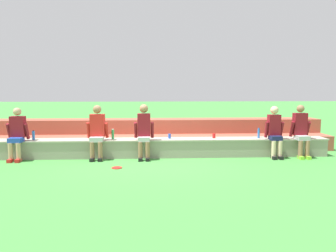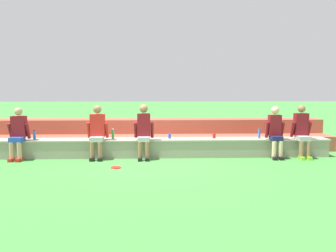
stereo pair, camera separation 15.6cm
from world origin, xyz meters
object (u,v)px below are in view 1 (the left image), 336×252
person_left_of_center (97,131)px  plastic_cup_middle (214,136)px  water_bottle_mid_right (33,135)px  frisbee (117,168)px  person_far_left (17,133)px  person_center (144,130)px  water_bottle_mid_left (113,134)px  plastic_cup_left_end (170,136)px  person_right_of_center (275,131)px  water_bottle_center_gap (259,133)px  person_far_right (301,130)px

person_left_of_center → plastic_cup_middle: bearing=4.9°
water_bottle_mid_right → frisbee: bearing=-27.9°
person_far_left → frisbee: person_far_left is taller
person_left_of_center → person_center: size_ratio=0.98×
frisbee → water_bottle_mid_right: bearing=152.1°
water_bottle_mid_left → plastic_cup_left_end: bearing=1.4°
person_far_left → person_right_of_center: (6.69, -0.03, 0.01)m
water_bottle_center_gap → plastic_cup_left_end: water_bottle_center_gap is taller
person_right_of_center → water_bottle_mid_right: bearing=177.4°
water_bottle_mid_right → water_bottle_mid_left: bearing=-0.5°
water_bottle_mid_left → frisbee: 1.37m
person_center → water_bottle_center_gap: person_center is taller
person_far_left → plastic_cup_left_end: 3.93m
water_bottle_center_gap → plastic_cup_middle: water_bottle_center_gap is taller
frisbee → plastic_cup_middle: bearing=26.5°
person_right_of_center → plastic_cup_middle: bearing=168.7°
person_right_of_center → person_left_of_center: bearing=179.5°
water_bottle_center_gap → person_center: bearing=-175.3°
frisbee → water_bottle_center_gap: bearing=17.7°
water_bottle_center_gap → person_right_of_center: bearing=-36.1°
person_left_of_center → water_bottle_mid_left: bearing=31.1°
person_left_of_center → frisbee: (0.60, -0.98, -0.74)m
plastic_cup_left_end → plastic_cup_middle: plastic_cup_middle is taller
plastic_cup_left_end → person_far_left: bearing=-175.9°
person_right_of_center → water_bottle_mid_right: (-6.38, 0.28, -0.12)m
person_right_of_center → frisbee: size_ratio=5.72×
person_center → water_bottle_mid_left: (-0.84, 0.27, -0.14)m
person_left_of_center → plastic_cup_middle: (3.10, 0.27, -0.20)m
person_far_right → plastic_cup_middle: bearing=172.3°
person_far_left → water_bottle_center_gap: (6.34, 0.22, -0.09)m
water_bottle_mid_left → frisbee: bearing=-79.2°
person_center → water_bottle_center_gap: bearing=4.7°
person_far_right → frisbee: bearing=-168.8°
water_bottle_mid_left → person_center: bearing=-18.0°
water_bottle_center_gap → person_far_right: bearing=-13.1°
person_left_of_center → person_far_right: 5.38m
water_bottle_center_gap → frisbee: water_bottle_center_gap is taller
person_far_right → water_bottle_mid_left: (-5.01, 0.26, -0.11)m
person_left_of_center → plastic_cup_middle: size_ratio=10.77×
water_bottle_mid_left → person_right_of_center: bearing=-3.6°
water_bottle_center_gap → person_left_of_center: bearing=-177.3°
water_bottle_mid_right → person_center: bearing=-5.6°
person_center → water_bottle_mid_right: (-2.92, 0.29, -0.15)m
person_far_left → water_bottle_mid_left: person_far_left is taller
person_far_left → person_far_right: bearing=-0.2°
person_center → person_right_of_center: size_ratio=1.04×
person_center → frisbee: bearing=-123.1°
person_right_of_center → water_bottle_center_gap: size_ratio=4.89×
person_left_of_center → person_far_right: size_ratio=1.00×
person_right_of_center → plastic_cup_left_end: size_ratio=10.63×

